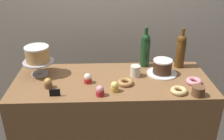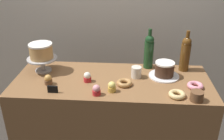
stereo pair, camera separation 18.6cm
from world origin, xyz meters
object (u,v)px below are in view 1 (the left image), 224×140
at_px(wine_bottle_amber, 181,50).
at_px(donut_maple, 125,82).
at_px(donut_glazed, 179,91).
at_px(cookie_stack, 198,91).
at_px(price_sign_chalkboard, 55,93).
at_px(chocolate_round_cake, 162,66).
at_px(cupcake_lemon, 115,87).
at_px(coffee_cup_ceramic, 135,71).
at_px(donut_pink, 194,81).
at_px(wine_bottle_green, 145,49).
at_px(cupcake_vanilla, 88,78).
at_px(cupcake_caramel, 48,83).
at_px(white_layer_cake, 37,54).
at_px(cupcake_strawberry, 100,91).
at_px(cake_stand_pedestal, 39,65).

bearing_deg(wine_bottle_amber, donut_maple, -149.00).
bearing_deg(donut_glazed, cookie_stack, -18.63).
height_order(donut_maple, price_sign_chalkboard, price_sign_chalkboard).
height_order(chocolate_round_cake, wine_bottle_amber, wine_bottle_amber).
distance_m(cupcake_lemon, donut_maple, 0.13).
relative_size(chocolate_round_cake, coffee_cup_ceramic, 1.71).
bearing_deg(coffee_cup_ceramic, wine_bottle_amber, 21.92).
bearing_deg(donut_pink, wine_bottle_green, 134.94).
distance_m(cupcake_vanilla, cupcake_caramel, 0.28).
relative_size(wine_bottle_green, donut_glazed, 2.91).
relative_size(cupcake_caramel, cookie_stack, 0.88).
bearing_deg(donut_maple, donut_pink, -0.43).
xyz_separation_m(chocolate_round_cake, cookie_stack, (0.17, -0.32, -0.03)).
bearing_deg(coffee_cup_ceramic, donut_glazed, -44.16).
xyz_separation_m(donut_glazed, donut_maple, (-0.35, 0.13, 0.00)).
xyz_separation_m(white_layer_cake, cupcake_lemon, (0.57, -0.28, -0.14)).
xyz_separation_m(cupcake_strawberry, price_sign_chalkboard, (-0.30, 0.00, -0.01)).
distance_m(white_layer_cake, donut_maple, 0.69).
relative_size(cupcake_strawberry, coffee_cup_ceramic, 0.87).
xyz_separation_m(chocolate_round_cake, cupcake_caramel, (-0.84, -0.18, -0.03)).
height_order(white_layer_cake, donut_pink, white_layer_cake).
bearing_deg(chocolate_round_cake, donut_glazed, -79.33).
xyz_separation_m(wine_bottle_green, donut_maple, (-0.18, -0.31, -0.13)).
bearing_deg(cupcake_lemon, cupcake_strawberry, -152.90).
bearing_deg(cupcake_strawberry, chocolate_round_cake, 32.03).
bearing_deg(price_sign_chalkboard, cupcake_strawberry, -0.91).
xyz_separation_m(wine_bottle_amber, cupcake_vanilla, (-0.74, -0.25, -0.11)).
bearing_deg(cake_stand_pedestal, coffee_cup_ceramic, -4.24).
relative_size(donut_maple, price_sign_chalkboard, 1.60).
height_order(cookie_stack, coffee_cup_ceramic, coffee_cup_ceramic).
bearing_deg(wine_bottle_green, cake_stand_pedestal, -171.21).
bearing_deg(coffee_cup_ceramic, price_sign_chalkboard, -154.67).
height_order(donut_maple, cookie_stack, cookie_stack).
distance_m(white_layer_cake, cookie_stack, 1.18).
bearing_deg(cupcake_vanilla, cupcake_lemon, -34.36).
bearing_deg(donut_pink, cupcake_vanilla, 177.23).
distance_m(cupcake_vanilla, donut_maple, 0.27).
height_order(white_layer_cake, donut_maple, white_layer_cake).
xyz_separation_m(white_layer_cake, donut_pink, (1.15, -0.18, -0.16)).
xyz_separation_m(cupcake_caramel, price_sign_chalkboard, (0.06, -0.11, -0.01)).
bearing_deg(cookie_stack, price_sign_chalkboard, 178.25).
relative_size(white_layer_cake, coffee_cup_ceramic, 2.11).
distance_m(donut_maple, donut_pink, 0.50).
distance_m(cake_stand_pedestal, wine_bottle_green, 0.85).
xyz_separation_m(cake_stand_pedestal, cookie_stack, (1.12, -0.35, -0.04)).
height_order(cake_stand_pedestal, chocolate_round_cake, chocolate_round_cake).
bearing_deg(cupcake_strawberry, wine_bottle_amber, 33.34).
distance_m(cupcake_lemon, donut_glazed, 0.44).
bearing_deg(cupcake_caramel, wine_bottle_green, 24.84).
xyz_separation_m(cookie_stack, coffee_cup_ceramic, (-0.38, 0.30, 0.01)).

